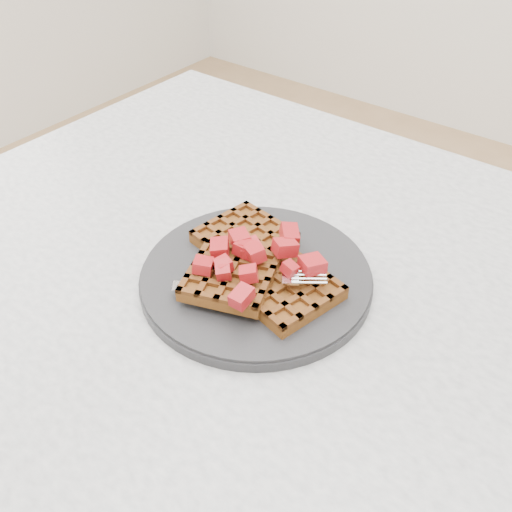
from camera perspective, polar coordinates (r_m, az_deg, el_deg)
name	(u,v)px	position (r m, az deg, el deg)	size (l,w,h in m)	color
table	(329,360)	(0.75, 7.33, -10.24)	(1.20, 0.80, 0.75)	silver
plate	(256,277)	(0.67, 0.00, -2.10)	(0.27, 0.27, 0.02)	#242426
waffles	(254,266)	(0.66, -0.19, -1.03)	(0.21, 0.19, 0.03)	brown
strawberry_pile	(256,246)	(0.64, 0.00, 0.96)	(0.15, 0.15, 0.02)	#8C0007
fork	(260,291)	(0.63, 0.45, -3.48)	(0.02, 0.18, 0.02)	silver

